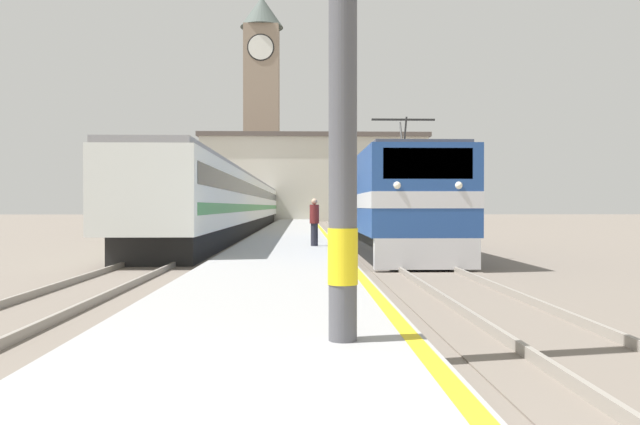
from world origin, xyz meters
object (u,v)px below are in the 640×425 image
Objects in this scene: passenger_train at (240,203)px; person_on_platform at (314,221)px; locomotive_train at (387,204)px; clock_tower at (262,101)px.

person_on_platform is (4.75, -20.88, -0.76)m from passenger_train.
passenger_train is 31.26× the size of person_on_platform.
clock_tower reaches higher than locomotive_train.
passenger_train is (-7.55, 19.61, 0.14)m from locomotive_train.
person_on_platform is at bearing -77.18° from passenger_train.
person_on_platform is at bearing -155.48° from locomotive_train.
person_on_platform is 0.06× the size of clock_tower.
passenger_train is at bearing 111.05° from locomotive_train.
passenger_train reaches higher than person_on_platform.
passenger_train is 21.43m from person_on_platform.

